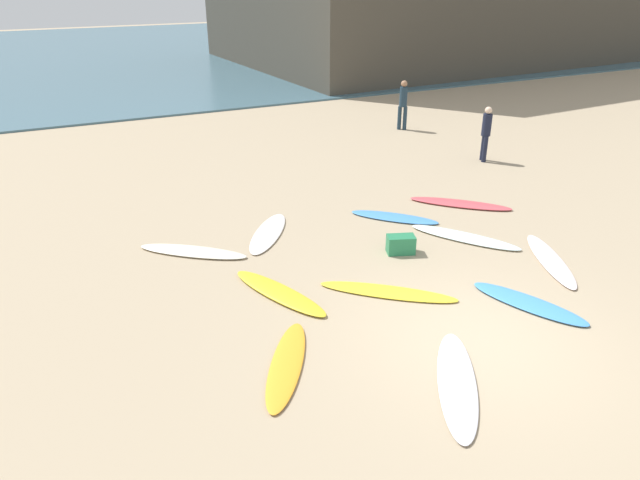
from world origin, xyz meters
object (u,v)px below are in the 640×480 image
(surfboard_10, at_px, (465,237))
(beach_cooler, at_px, (401,244))
(surfboard_0, at_px, (279,293))
(surfboard_2, at_px, (457,383))
(surfboard_1, at_px, (394,217))
(beachgoer_mid, at_px, (403,102))
(surfboard_3, at_px, (460,204))
(surfboard_8, at_px, (388,292))
(surfboard_7, at_px, (287,364))
(surfboard_9, at_px, (529,303))
(beachgoer_near, at_px, (486,131))
(surfboard_4, at_px, (268,233))
(surfboard_6, at_px, (193,251))
(surfboard_5, at_px, (550,260))

(surfboard_10, distance_m, beach_cooler, 1.67)
(surfboard_0, relative_size, surfboard_2, 0.94)
(surfboard_10, bearing_deg, surfboard_1, -97.72)
(beachgoer_mid, bearing_deg, surfboard_3, -72.87)
(surfboard_8, xyz_separation_m, surfboard_10, (2.80, 1.29, 0.01))
(surfboard_3, xyz_separation_m, surfboard_8, (-4.00, -2.96, -0.01))
(surfboard_8, relative_size, beach_cooler, 4.46)
(surfboard_7, distance_m, surfboard_9, 4.58)
(surfboard_2, xyz_separation_m, surfboard_10, (3.30, 3.95, 0.01))
(surfboard_7, distance_m, beachgoer_near, 11.75)
(surfboard_0, relative_size, surfboard_1, 1.11)
(surfboard_4, distance_m, beachgoer_mid, 10.32)
(surfboard_0, bearing_deg, surfboard_2, 91.00)
(surfboard_6, xyz_separation_m, beach_cooler, (3.93, -1.91, 0.15))
(surfboard_2, relative_size, surfboard_9, 1.17)
(surfboard_3, relative_size, surfboard_9, 1.18)
(surfboard_9, bearing_deg, surfboard_4, -79.14)
(surfboard_10, bearing_deg, surfboard_0, -27.10)
(surfboard_1, distance_m, surfboard_8, 3.58)
(beachgoer_mid, bearing_deg, surfboard_8, -85.19)
(surfboard_1, relative_size, surfboard_9, 0.99)
(surfboard_3, distance_m, beach_cooler, 3.29)
(surfboard_7, height_order, beachgoer_near, beachgoer_near)
(surfboard_3, height_order, surfboard_4, surfboard_3)
(surfboard_10, xyz_separation_m, beachgoer_near, (4.19, 4.36, 0.89))
(surfboard_8, distance_m, surfboard_10, 3.08)
(surfboard_4, relative_size, surfboard_7, 1.01)
(surfboard_4, xyz_separation_m, surfboard_10, (3.82, -2.14, 0.01))
(surfboard_0, distance_m, surfboard_8, 2.01)
(surfboard_0, distance_m, surfboard_5, 5.62)
(beachgoer_mid, relative_size, beach_cooler, 3.09)
(surfboard_9, distance_m, surfboard_10, 2.85)
(surfboard_8, relative_size, surfboard_9, 1.20)
(surfboard_0, height_order, surfboard_4, surfboard_0)
(surfboard_0, relative_size, surfboard_9, 1.10)
(surfboard_8, xyz_separation_m, beachgoer_near, (6.99, 5.65, 0.90))
(surfboard_8, bearing_deg, surfboard_2, 29.92)
(surfboard_0, distance_m, surfboard_10, 4.65)
(surfboard_0, distance_m, surfboard_6, 2.59)
(surfboard_8, bearing_deg, beach_cooler, 179.85)
(surfboard_6, bearing_deg, surfboard_7, 42.46)
(surfboard_2, height_order, beach_cooler, beach_cooler)
(surfboard_4, bearing_deg, surfboard_1, -153.02)
(surfboard_3, xyz_separation_m, beach_cooler, (-2.86, -1.63, 0.15))
(surfboard_4, bearing_deg, surfboard_2, 130.93)
(surfboard_8, bearing_deg, beachgoer_mid, -173.93)
(surfboard_5, height_order, surfboard_8, surfboard_5)
(surfboard_2, distance_m, beachgoer_mid, 14.69)
(beachgoer_mid, bearing_deg, surfboard_4, -100.90)
(surfboard_4, relative_size, beachgoer_mid, 1.28)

